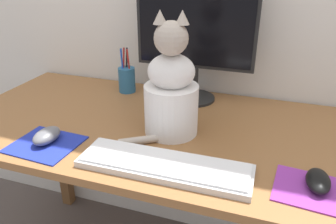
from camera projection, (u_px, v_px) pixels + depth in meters
name	position (u px, v px, depth m)	size (l,w,h in m)	color
desk	(167.00, 151.00, 1.12)	(1.45, 0.68, 0.75)	brown
monitor	(195.00, 30.00, 1.17)	(0.44, 0.17, 0.47)	black
keyboard	(164.00, 165.00, 0.85)	(0.46, 0.14, 0.02)	silver
mousepad_left	(45.00, 144.00, 0.97)	(0.20, 0.18, 0.00)	#1E2D9E
mousepad_right	(312.00, 190.00, 0.78)	(0.19, 0.17, 0.00)	purple
computer_mouse_left	(47.00, 136.00, 0.97)	(0.06, 0.10, 0.04)	slate
computer_mouse_right	(318.00, 181.00, 0.78)	(0.06, 0.10, 0.03)	black
cat	(171.00, 91.00, 0.98)	(0.22, 0.25, 0.38)	white
pen_cup	(127.00, 79.00, 1.33)	(0.07, 0.07, 0.18)	#286089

